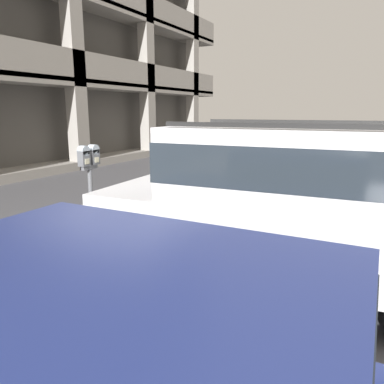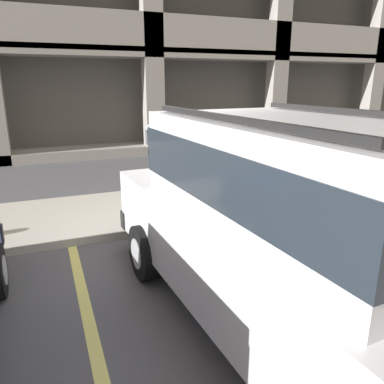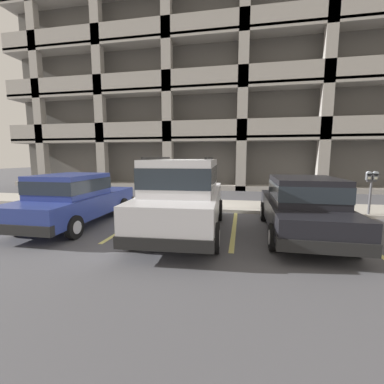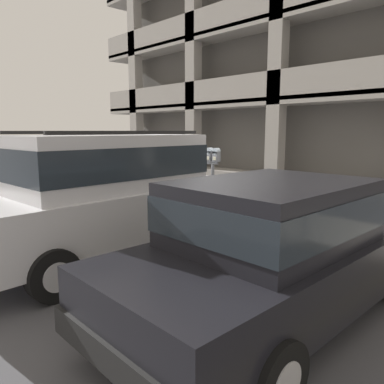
{
  "view_description": "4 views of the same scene",
  "coord_description": "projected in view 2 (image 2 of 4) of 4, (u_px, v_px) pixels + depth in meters",
  "views": [
    {
      "loc": [
        -4.27,
        -3.48,
        2.16
      ],
      "look_at": [
        0.35,
        -1.06,
        1.02
      ],
      "focal_mm": 35.0,
      "sensor_mm": 36.0,
      "label": 1
    },
    {
      "loc": [
        -1.77,
        -5.0,
        2.26
      ],
      "look_at": [
        -0.04,
        -0.69,
        0.9
      ],
      "focal_mm": 35.0,
      "sensor_mm": 36.0,
      "label": 2
    },
    {
      "loc": [
        1.72,
        -9.1,
        2.04
      ],
      "look_at": [
        0.17,
        -1.18,
        0.93
      ],
      "focal_mm": 24.0,
      "sensor_mm": 36.0,
      "label": 3
    },
    {
      "loc": [
        5.41,
        -5.55,
        2.04
      ],
      "look_at": [
        0.04,
        -0.47,
        0.82
      ],
      "focal_mm": 35.0,
      "sensor_mm": 36.0,
      "label": 4
    }
  ],
  "objects": [
    {
      "name": "silver_suv",
      "position": [
        292.0,
        221.0,
        3.3
      ],
      "size": [
        2.21,
        4.88,
        2.03
      ],
      "rotation": [
        0.0,
        0.0,
        0.06
      ],
      "color": "silver",
      "rests_on": "ground_plane"
    },
    {
      "name": "ground_plane",
      "position": [
        178.0,
        239.0,
        5.74
      ],
      "size": [
        80.0,
        80.0,
        0.1
      ],
      "color": "#4C4C51"
    },
    {
      "name": "sidewalk",
      "position": [
        154.0,
        207.0,
        6.87
      ],
      "size": [
        40.0,
        2.2,
        0.12
      ],
      "color": "#ADA89E",
      "rests_on": "ground_plane"
    },
    {
      "name": "parking_meter_near",
      "position": [
        158.0,
        151.0,
        5.62
      ],
      "size": [
        0.35,
        0.12,
        1.55
      ],
      "color": "#595B60",
      "rests_on": "sidewalk"
    },
    {
      "name": "parking_stall_lines",
      "position": [
        320.0,
        257.0,
        5.03
      ],
      "size": [
        12.39,
        4.8,
        0.01
      ],
      "color": "#DBD16B",
      "rests_on": "ground_plane"
    }
  ]
}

